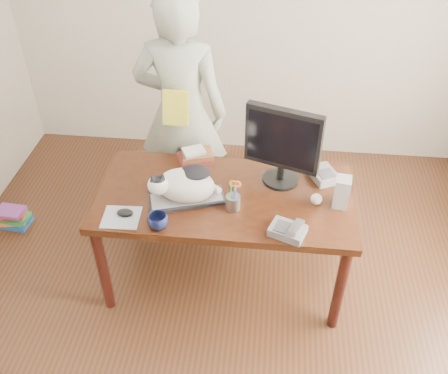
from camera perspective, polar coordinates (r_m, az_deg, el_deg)
room at (r=2.26m, az=-1.49°, el=1.12°), size 4.50×4.50×4.50m
desk at (r=3.26m, az=0.24°, el=-1.97°), size 1.60×0.80×0.75m
keyboard at (r=3.06m, az=-4.29°, el=-1.39°), size 0.49×0.31×0.03m
cat at (r=2.98m, az=-4.66°, el=0.28°), size 0.44×0.32×0.26m
monitor at (r=3.04m, az=6.73°, el=5.00°), size 0.46×0.29×0.53m
pen_cup at (r=2.96m, az=1.06°, el=-1.60°), size 0.09×0.09×0.22m
mousepad at (r=3.00m, az=-11.66°, el=-3.41°), size 0.23×0.21×0.00m
mouse at (r=3.00m, az=-11.24°, el=-2.90°), size 0.10×0.07×0.04m
coffee_mug at (r=2.88m, az=-7.55°, el=-3.91°), size 0.16×0.16×0.09m
phone at (r=2.84m, az=7.37°, el=-4.92°), size 0.23×0.20×0.09m
speaker at (r=3.04m, az=13.31°, el=-0.57°), size 0.10×0.11×0.20m
baseball at (r=3.07m, az=10.51°, el=-1.36°), size 0.07×0.07×0.07m
book_stack at (r=3.37m, az=-3.21°, el=3.61°), size 0.27×0.24×0.08m
calculator at (r=3.28m, az=11.30°, el=1.38°), size 0.21×0.24×0.06m
person at (r=3.61m, az=-4.90°, el=8.37°), size 0.67×0.46×1.81m
held_book at (r=3.39m, az=-5.54°, el=9.00°), size 0.17×0.11×0.24m
book_pile_b at (r=4.29m, az=-22.94°, el=-3.19°), size 0.26×0.20×0.15m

